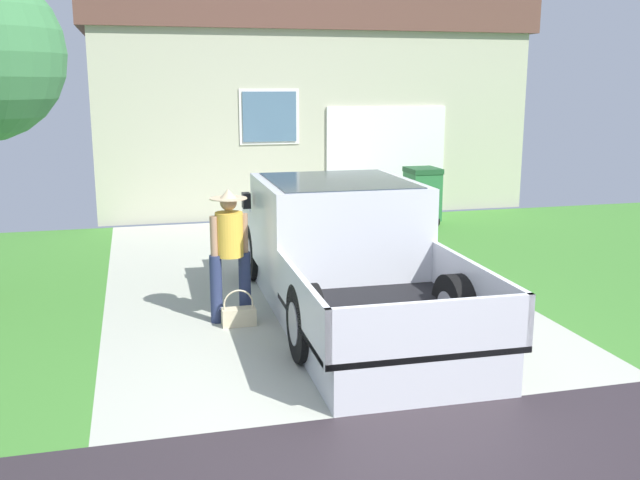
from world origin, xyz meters
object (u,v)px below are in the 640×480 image
Objects in this scene: person_with_hat at (230,246)px; wheeled_trash_bin at (422,194)px; pickup_truck at (340,251)px; house_with_garage at (296,97)px; handbag at (239,315)px.

person_with_hat reaches higher than wheeled_trash_bin.
pickup_truck is 0.54× the size of house_with_garage.
handbag is at bearing -130.22° from wheeled_trash_bin.
handbag is 9.96m from house_with_garage.
pickup_truck is 5.75m from wheeled_trash_bin.
person_with_hat is at bearing -131.83° from wheeled_trash_bin.
handbag is at bearing -106.70° from house_with_garage.
person_with_hat is 0.81m from handbag.
house_with_garage is (1.42, 8.83, 1.74)m from pickup_truck.
house_with_garage is (2.84, 9.05, 1.55)m from person_with_hat.
house_with_garage is at bearing 81.82° from pickup_truck.
wheeled_trash_bin is at bearing 58.28° from pickup_truck.
pickup_truck is at bearing -99.15° from house_with_garage.
pickup_truck is 1.44m from person_with_hat.
person_with_hat is at bearing -170.42° from pickup_truck.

